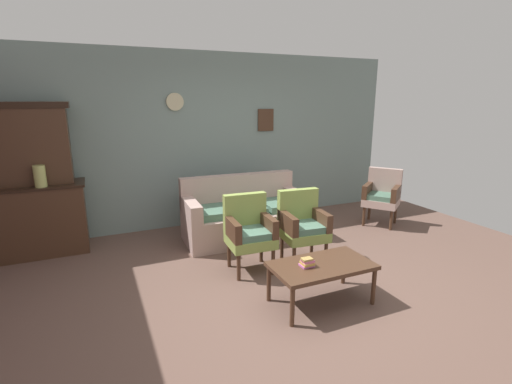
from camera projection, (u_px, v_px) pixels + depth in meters
The scene contains 11 objects.
ground_plane at pixel (292, 292), 3.96m from camera, with size 7.68×7.68×0.00m, color brown.
wall_back_with_decor at pixel (214, 140), 5.96m from camera, with size 6.40×0.09×2.70m.
side_cabinet at pixel (40, 219), 4.85m from camera, with size 1.16×0.55×0.93m.
cabinet_upper_hutch at pixel (30, 143), 4.68m from camera, with size 0.99×0.38×1.03m.
vase_on_cabinet at pixel (40, 176), 4.59m from camera, with size 0.14×0.14×0.27m, color #B3BB67.
floral_couch at pixel (244, 216), 5.44m from camera, with size 1.78×0.87×0.90m.
armchair_near_couch_end at pixel (249, 230), 4.38m from camera, with size 0.55×0.52×0.90m.
armchair_near_cabinet at pixel (302, 224), 4.59m from camera, with size 0.57×0.54×0.90m.
wingback_chair_by_fireplace at pixel (382, 194), 6.00m from camera, with size 0.70×0.71×0.90m.
coffee_table at pixel (322, 268), 3.67m from camera, with size 1.00×0.56×0.42m.
book_stack_on_table at pixel (307, 263), 3.59m from camera, with size 0.13×0.12×0.09m.
Camera 1 is at (-1.81, -3.12, 1.99)m, focal length 26.15 mm.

